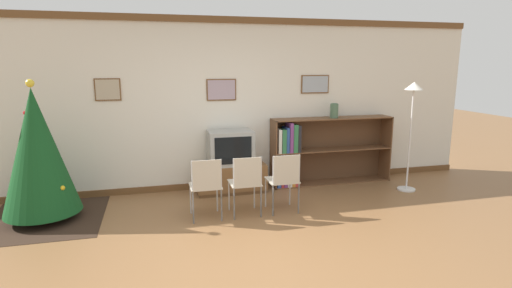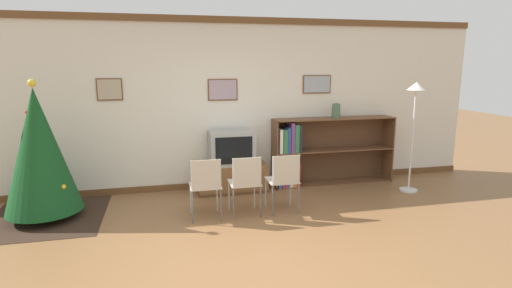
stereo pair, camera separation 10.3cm
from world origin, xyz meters
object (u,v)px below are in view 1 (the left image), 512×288
(christmas_tree, at_px, (38,152))
(folding_chair_left, at_px, (206,185))
(bookshelf, at_px, (311,152))
(television, at_px, (230,148))
(vase, at_px, (334,110))
(tv_console, at_px, (231,178))
(folding_chair_right, at_px, (284,179))
(standing_lamp, at_px, (412,108))
(folding_chair_center, at_px, (246,182))

(christmas_tree, height_order, folding_chair_left, christmas_tree)
(bookshelf, bearing_deg, television, -176.72)
(vase, bearing_deg, tv_console, -178.84)
(christmas_tree, distance_m, television, 2.63)
(folding_chair_right, bearing_deg, television, 116.11)
(tv_console, height_order, bookshelf, bookshelf)
(christmas_tree, bearing_deg, tv_console, 11.85)
(christmas_tree, relative_size, bookshelf, 0.87)
(vase, relative_size, standing_lamp, 0.14)
(standing_lamp, bearing_deg, christmas_tree, 179.06)
(christmas_tree, bearing_deg, folding_chair_left, -14.61)
(christmas_tree, xyz_separation_m, television, (2.57, 0.54, -0.19))
(bookshelf, bearing_deg, folding_chair_left, -148.90)
(folding_chair_center, xyz_separation_m, folding_chair_right, (0.52, 0.00, 0.00))
(folding_chair_left, relative_size, folding_chair_right, 1.00)
(bookshelf, distance_m, vase, 0.78)
(television, bearing_deg, vase, 1.24)
(television, distance_m, folding_chair_left, 1.22)
(vase, bearing_deg, folding_chair_left, -154.01)
(folding_chair_center, xyz_separation_m, bookshelf, (1.38, 1.15, 0.08))
(standing_lamp, bearing_deg, folding_chair_right, -168.65)
(standing_lamp, bearing_deg, television, 167.19)
(tv_console, xyz_separation_m, folding_chair_center, (-0.00, -1.07, 0.25))
(tv_console, relative_size, bookshelf, 0.52)
(folding_chair_center, bearing_deg, christmas_tree, 168.28)
(bookshelf, bearing_deg, christmas_tree, -171.14)
(folding_chair_center, xyz_separation_m, standing_lamp, (2.75, 0.45, 0.85))
(television, height_order, folding_chair_right, television)
(folding_chair_center, relative_size, vase, 3.40)
(television, distance_m, bookshelf, 1.39)
(folding_chair_right, height_order, standing_lamp, standing_lamp)
(tv_console, xyz_separation_m, vase, (1.75, 0.04, 1.01))
(television, bearing_deg, folding_chair_right, -63.89)
(tv_console, distance_m, folding_chair_right, 1.22)
(television, xyz_separation_m, vase, (1.75, 0.04, 0.52))
(christmas_tree, bearing_deg, television, 11.80)
(vase, bearing_deg, folding_chair_center, -147.64)
(tv_console, relative_size, folding_chair_center, 1.32)
(television, distance_m, folding_chair_center, 1.10)
(television, distance_m, vase, 1.83)
(christmas_tree, height_order, tv_console, christmas_tree)
(standing_lamp, bearing_deg, bookshelf, 152.72)
(television, relative_size, vase, 2.84)
(folding_chair_center, distance_m, bookshelf, 1.80)
(folding_chair_center, bearing_deg, folding_chair_left, 180.00)
(bookshelf, relative_size, standing_lamp, 1.20)
(bookshelf, height_order, vase, vase)
(folding_chair_right, relative_size, bookshelf, 0.40)
(folding_chair_right, bearing_deg, folding_chair_left, 180.00)
(folding_chair_center, distance_m, standing_lamp, 2.91)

